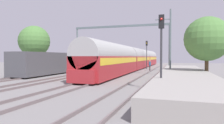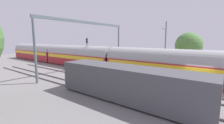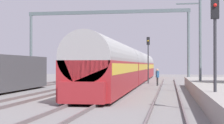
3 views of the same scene
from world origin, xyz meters
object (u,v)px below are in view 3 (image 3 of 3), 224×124
(passenger_train, at_px, (132,66))
(railway_signal_near, at_px, (215,40))
(freight_car, at_px, (1,73))
(person_crossing, at_px, (157,76))
(catenary_gantry, at_px, (107,29))
(railway_signal_far, at_px, (148,54))

(passenger_train, distance_m, railway_signal_near, 26.36)
(freight_car, distance_m, person_crossing, 15.87)
(passenger_train, bearing_deg, railway_signal_near, -75.94)
(catenary_gantry, bearing_deg, person_crossing, -3.53)
(passenger_train, distance_m, freight_car, 18.27)
(passenger_train, distance_m, catenary_gantry, 6.78)
(freight_car, height_order, person_crossing, freight_car)
(person_crossing, height_order, railway_signal_near, railway_signal_near)
(person_crossing, bearing_deg, railway_signal_near, 167.45)
(freight_car, xyz_separation_m, railway_signal_far, (10.44, 15.58, 1.93))
(person_crossing, bearing_deg, railway_signal_far, -7.54)
(freight_car, relative_size, railway_signal_far, 2.43)
(catenary_gantry, bearing_deg, railway_signal_near, -67.38)
(person_crossing, relative_size, railway_signal_near, 0.34)
(passenger_train, relative_size, person_crossing, 28.44)
(person_crossing, distance_m, catenary_gantry, 7.21)
(railway_signal_far, distance_m, catenary_gantry, 6.57)
(passenger_train, relative_size, railway_signal_near, 9.66)
(person_crossing, distance_m, railway_signal_near, 20.53)
(railway_signal_far, relative_size, catenary_gantry, 0.31)
(railway_signal_far, xyz_separation_m, catenary_gantry, (-4.05, -4.50, 2.54))
(passenger_train, relative_size, freight_car, 3.78)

